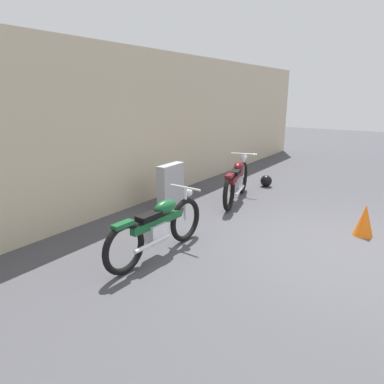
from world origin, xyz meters
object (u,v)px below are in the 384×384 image
traffic_cone (365,220)px  stone_marker (171,188)px  helmet (266,181)px  motorcycle_maroon (237,180)px  motorcycle_green (159,227)px

traffic_cone → stone_marker: bearing=103.4°
helmet → motorcycle_maroon: motorcycle_maroon is taller
stone_marker → motorcycle_green: 2.03m
stone_marker → motorcycle_maroon: bearing=-29.6°
traffic_cone → motorcycle_maroon: (0.55, 2.72, 0.20)m
traffic_cone → motorcycle_green: motorcycle_green is taller
stone_marker → helmet: stone_marker is taller
motorcycle_maroon → motorcycle_green: bearing=170.7°
motorcycle_green → helmet: bearing=4.8°
motorcycle_maroon → motorcycle_green: 3.11m
helmet → traffic_cone: size_ratio=0.55×
helmet → motorcycle_maroon: size_ratio=0.14×
motorcycle_maroon → motorcycle_green: (-3.10, -0.31, -0.03)m
stone_marker → motorcycle_green: (-1.71, -1.10, -0.04)m
stone_marker → motorcycle_green: size_ratio=0.47×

